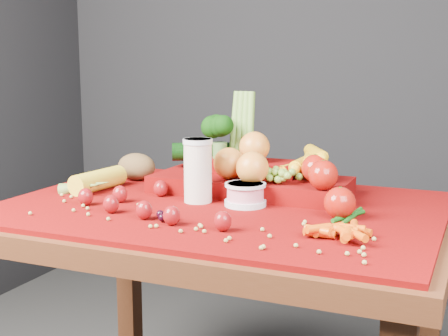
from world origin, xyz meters
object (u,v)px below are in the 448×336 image
at_px(milk_glass, 198,168).
at_px(yogurt_bowl, 245,194).
at_px(produce_mound, 256,171).
at_px(table, 221,246).

xyz_separation_m(milk_glass, yogurt_bowl, (0.12, 0.01, -0.06)).
bearing_deg(produce_mound, milk_glass, -123.40).
bearing_deg(yogurt_bowl, milk_glass, -176.61).
bearing_deg(table, produce_mound, 77.17).
height_order(yogurt_bowl, produce_mound, produce_mound).
bearing_deg(table, yogurt_bowl, 10.61).
xyz_separation_m(table, produce_mound, (0.04, 0.15, 0.17)).
height_order(table, produce_mound, produce_mound).
bearing_deg(milk_glass, table, -3.53).
xyz_separation_m(milk_glass, produce_mound, (0.10, 0.15, -0.02)).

